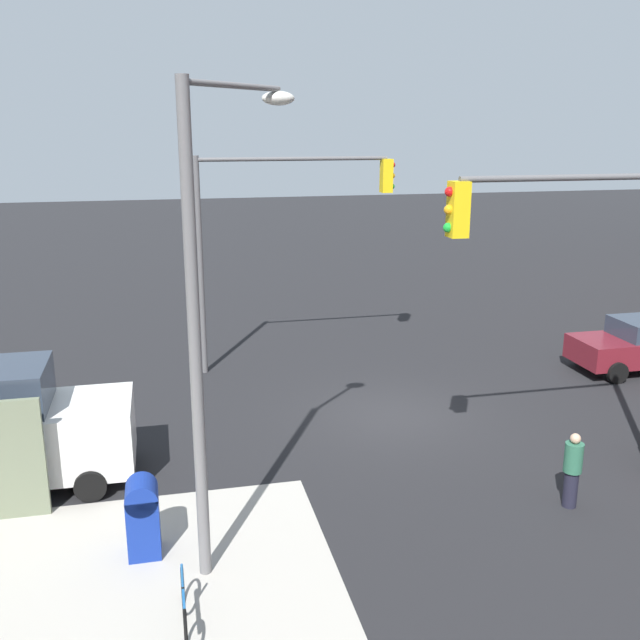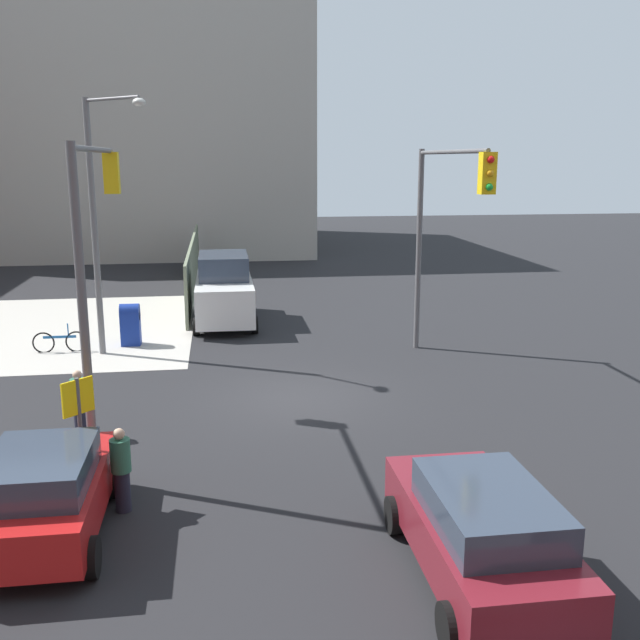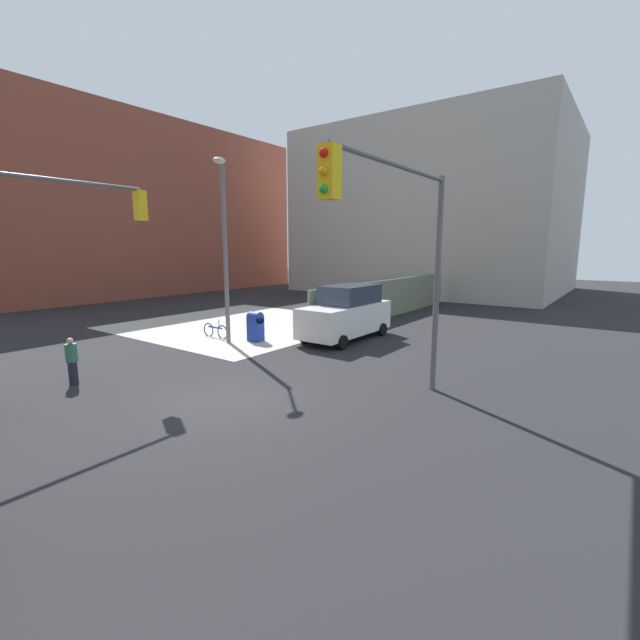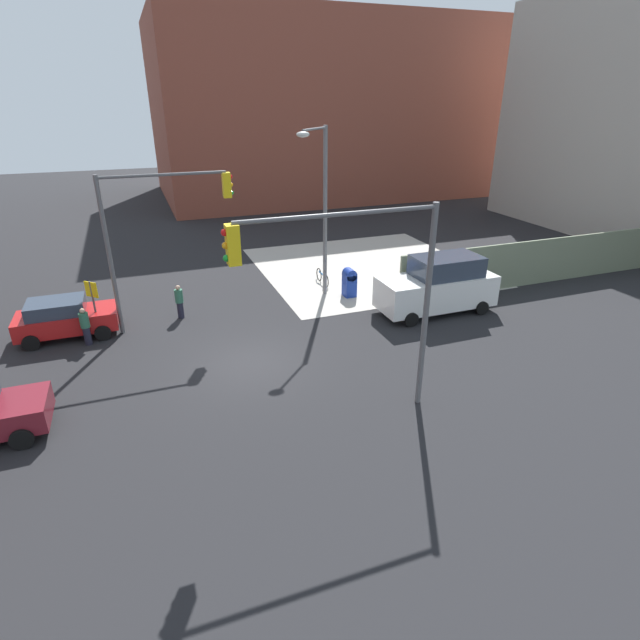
% 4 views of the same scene
% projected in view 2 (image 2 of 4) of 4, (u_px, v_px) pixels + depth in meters
% --- Properties ---
extents(ground_plane, '(120.00, 120.00, 0.00)m').
position_uv_depth(ground_plane, '(298.00, 397.00, 18.95)').
color(ground_plane, black).
extents(sidewalk_corner, '(12.00, 12.00, 0.01)m').
position_uv_depth(sidewalk_corner, '(30.00, 330.00, 26.40)').
color(sidewalk_corner, '#ADA89E').
rests_on(sidewalk_corner, ground).
extents(construction_fence, '(17.12, 0.12, 2.40)m').
position_uv_depth(construction_fence, '(193.00, 265.00, 34.24)').
color(construction_fence, slate).
rests_on(construction_fence, ground).
extents(building_loft_east, '(20.00, 24.00, 15.68)m').
position_uv_depth(building_loft_east, '(132.00, 135.00, 50.90)').
color(building_loft_east, '#ADA89E').
rests_on(building_loft_east, ground).
extents(traffic_signal_nw_corner, '(5.23, 0.36, 6.50)m').
position_uv_depth(traffic_signal_nw_corner, '(96.00, 236.00, 14.89)').
color(traffic_signal_nw_corner, '#59595B').
rests_on(traffic_signal_nw_corner, ground).
extents(traffic_signal_se_corner, '(6.06, 0.36, 6.50)m').
position_uv_depth(traffic_signal_se_corner, '(442.00, 213.00, 20.64)').
color(traffic_signal_se_corner, '#59595B').
rests_on(traffic_signal_se_corner, ground).
extents(street_lamp_corner, '(2.04, 2.02, 8.00)m').
position_uv_depth(street_lamp_corner, '(100.00, 208.00, 21.93)').
color(street_lamp_corner, slate).
rests_on(street_lamp_corner, ground).
extents(warning_sign_two_way, '(0.48, 0.48, 2.40)m').
position_uv_depth(warning_sign_two_way, '(80.00, 419.00, 12.75)').
color(warning_sign_two_way, '#4C4C4C').
rests_on(warning_sign_two_way, ground).
extents(mailbox_blue, '(0.56, 0.64, 1.43)m').
position_uv_depth(mailbox_blue, '(130.00, 323.00, 24.08)').
color(mailbox_blue, navy).
rests_on(mailbox_blue, ground).
extents(hatchback_maroon, '(4.37, 2.02, 1.62)m').
position_uv_depth(hatchback_maroon, '(480.00, 530.00, 10.50)').
color(hatchback_maroon, maroon).
rests_on(hatchback_maroon, ground).
extents(coupe_red, '(3.87, 2.02, 1.62)m').
position_uv_depth(coupe_red, '(45.00, 492.00, 11.69)').
color(coupe_red, '#B21919').
rests_on(coupe_red, ground).
extents(van_white_delivery, '(5.40, 2.32, 2.62)m').
position_uv_depth(van_white_delivery, '(224.00, 290.00, 27.32)').
color(van_white_delivery, white).
rests_on(van_white_delivery, ground).
extents(pedestrian_crossing, '(0.36, 0.36, 1.57)m').
position_uv_depth(pedestrian_crossing, '(121.00, 469.00, 12.65)').
color(pedestrian_crossing, '#2D664C').
rests_on(pedestrian_crossing, ground).
extents(pedestrian_waiting, '(0.36, 0.36, 1.56)m').
position_uv_depth(pedestrian_waiting, '(79.00, 402.00, 16.13)').
color(pedestrian_waiting, '#2D664C').
rests_on(pedestrian_waiting, ground).
extents(bicycle_leaning_on_fence, '(0.05, 1.75, 0.97)m').
position_uv_depth(bicycle_leaning_on_fence, '(60.00, 342.00, 23.29)').
color(bicycle_leaning_on_fence, black).
rests_on(bicycle_leaning_on_fence, ground).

